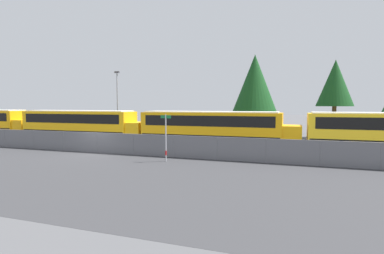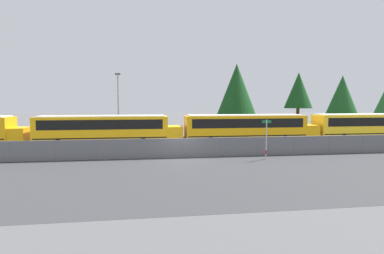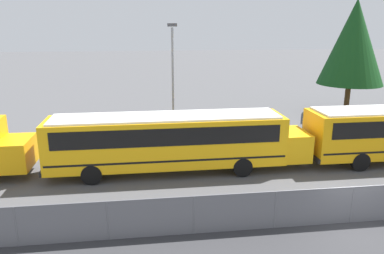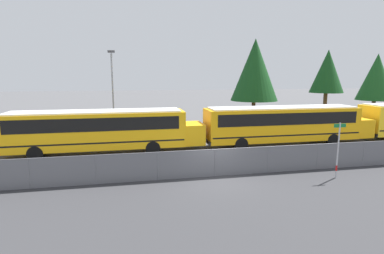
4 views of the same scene
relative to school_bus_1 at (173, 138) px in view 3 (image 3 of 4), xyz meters
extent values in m
plane|color=#4C4C4F|center=(6.48, -6.21, -1.83)|extent=(200.00, 200.00, 0.00)
cube|color=#9EA0A5|center=(6.48, -6.21, -1.08)|extent=(68.46, 0.03, 1.51)
cube|color=slate|center=(6.48, -6.22, -1.08)|extent=(68.46, 0.01, 1.51)
cylinder|color=slate|center=(6.48, -6.21, -0.32)|extent=(68.46, 0.05, 0.05)
cylinder|color=slate|center=(-5.97, -6.21, -1.08)|extent=(0.07, 0.07, 1.51)
cylinder|color=slate|center=(-2.86, -6.21, -1.08)|extent=(0.07, 0.07, 1.51)
cylinder|color=slate|center=(0.25, -6.21, -1.08)|extent=(0.07, 0.07, 1.51)
cylinder|color=slate|center=(3.36, -6.21, -1.08)|extent=(0.07, 0.07, 1.51)
cylinder|color=slate|center=(6.48, -6.21, -1.08)|extent=(0.07, 0.07, 1.51)
cube|color=orange|center=(-7.89, 0.44, -0.59)|extent=(1.46, 2.33, 1.48)
cube|color=#EDA80F|center=(-0.30, 0.00, -0.10)|extent=(12.13, 2.53, 2.46)
cube|color=black|center=(-0.30, 0.00, 0.44)|extent=(11.16, 2.57, 0.89)
cube|color=black|center=(-0.30, 0.00, -0.79)|extent=(11.89, 2.56, 0.10)
cube|color=#EDA80F|center=(6.50, 0.00, -0.59)|extent=(1.46, 2.33, 1.48)
cube|color=black|center=(-6.41, 0.00, -1.18)|extent=(0.12, 2.53, 0.24)
cube|color=silver|center=(-0.30, 0.00, 1.18)|extent=(11.53, 2.28, 0.10)
cylinder|color=black|center=(3.46, 1.15, -1.33)|extent=(1.01, 0.28, 1.01)
cylinder|color=black|center=(3.46, -1.15, -1.33)|extent=(1.01, 0.28, 1.01)
cylinder|color=black|center=(-4.06, 1.15, -1.33)|extent=(1.01, 0.28, 1.01)
cylinder|color=black|center=(-4.06, -1.15, -1.33)|extent=(1.01, 0.28, 1.01)
cube|color=black|center=(7.51, -0.08, -1.18)|extent=(0.12, 2.53, 0.24)
cylinder|color=black|center=(9.87, 1.07, -1.33)|extent=(1.01, 0.28, 1.01)
cylinder|color=black|center=(9.87, -1.22, -1.33)|extent=(1.01, 0.28, 1.01)
cylinder|color=gray|center=(0.53, 5.94, 1.84)|extent=(0.16, 0.16, 7.36)
cube|color=#47474C|center=(0.53, 5.94, 5.67)|extent=(0.60, 0.24, 0.20)
cylinder|color=#51381E|center=(16.04, 11.28, -0.53)|extent=(0.44, 0.44, 2.61)
cone|color=#144219|center=(16.04, 11.28, 4.27)|extent=(5.38, 5.38, 6.99)
camera|label=1|loc=(20.48, -25.16, 1.76)|focal=28.00mm
camera|label=2|loc=(4.16, -29.22, 2.52)|focal=28.00mm
camera|label=3|loc=(-1.43, -18.51, 5.72)|focal=35.00mm
camera|label=4|loc=(2.15, -21.40, 3.61)|focal=28.00mm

